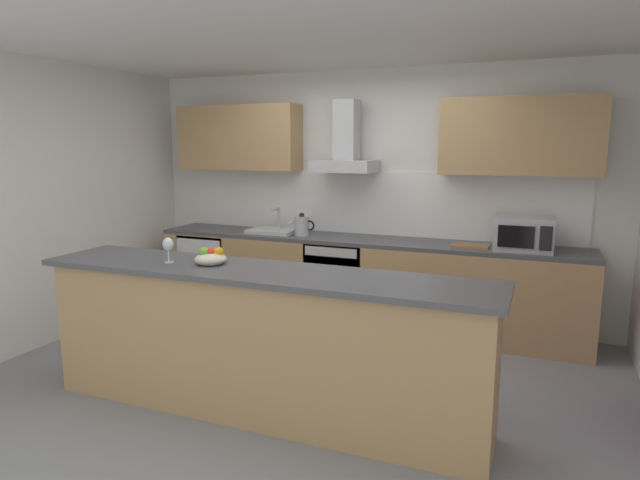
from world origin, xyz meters
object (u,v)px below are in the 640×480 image
at_px(refrigerator, 214,270).
at_px(fruit_bowl, 211,258).
at_px(microwave, 524,234).
at_px(sink, 274,230).
at_px(range_hood, 346,149).
at_px(oven, 340,279).
at_px(chopping_board, 470,246).
at_px(kettle, 302,226).
at_px(wine_glass, 168,245).

relative_size(refrigerator, fruit_bowl, 3.86).
xyz_separation_m(microwave, sink, (-2.52, 0.04, -0.12)).
bearing_deg(range_hood, fruit_bowl, -95.82).
relative_size(sink, range_hood, 0.69).
xyz_separation_m(oven, fruit_bowl, (-0.22, -2.02, 0.60)).
bearing_deg(range_hood, refrigerator, -175.10).
height_order(oven, range_hood, range_hood).
bearing_deg(refrigerator, chopping_board, -0.42).
height_order(refrigerator, fruit_bowl, fruit_bowl).
bearing_deg(microwave, range_hood, 174.87).
xyz_separation_m(refrigerator, fruit_bowl, (1.32, -2.02, 0.64)).
relative_size(refrigerator, chopping_board, 2.50).
bearing_deg(microwave, sink, 179.12).
height_order(range_hood, fruit_bowl, range_hood).
relative_size(sink, kettle, 1.73).
xyz_separation_m(microwave, chopping_board, (-0.46, 0.00, -0.14)).
distance_m(sink, range_hood, 1.16).
height_order(sink, fruit_bowl, sink).
height_order(fruit_bowl, chopping_board, fruit_bowl).
distance_m(microwave, range_hood, 1.91).
xyz_separation_m(sink, kettle, (0.35, -0.04, 0.08)).
bearing_deg(kettle, range_hood, 21.31).
xyz_separation_m(wine_glass, fruit_bowl, (0.30, 0.07, -0.08)).
height_order(microwave, chopping_board, microwave).
height_order(microwave, range_hood, range_hood).
xyz_separation_m(microwave, wine_glass, (-2.28, -2.06, 0.09)).
relative_size(refrigerator, wine_glass, 4.78).
bearing_deg(wine_glass, chopping_board, 48.74).
xyz_separation_m(sink, fruit_bowl, (0.55, -2.03, 0.13)).
bearing_deg(oven, sink, 179.18).
bearing_deg(refrigerator, oven, 0.10).
bearing_deg(refrigerator, microwave, -0.44).
bearing_deg(wine_glass, refrigerator, 116.05).
relative_size(fruit_bowl, chopping_board, 0.65).
bearing_deg(wine_glass, sink, 96.73).
relative_size(sink, fruit_bowl, 2.27).
distance_m(kettle, fruit_bowl, 2.00).
bearing_deg(range_hood, oven, -90.00).
bearing_deg(fruit_bowl, oven, 83.81).
height_order(microwave, fruit_bowl, microwave).
xyz_separation_m(oven, range_hood, (-0.00, 0.13, 1.33)).
distance_m(microwave, sink, 2.53).
bearing_deg(microwave, wine_glass, -137.84).
bearing_deg(range_hood, wine_glass, -103.24).
relative_size(microwave, wine_glass, 2.81).
distance_m(oven, range_hood, 1.33).
distance_m(microwave, kettle, 2.17).
relative_size(refrigerator, microwave, 1.70).
height_order(kettle, fruit_bowl, kettle).
height_order(refrigerator, range_hood, range_hood).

